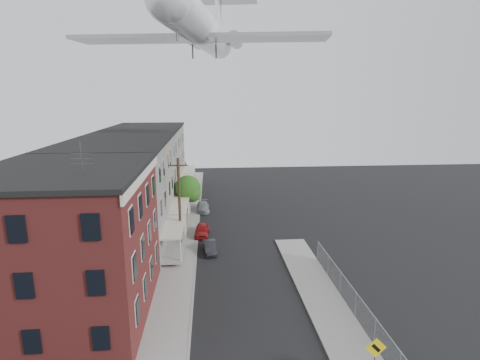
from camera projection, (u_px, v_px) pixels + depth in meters
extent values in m
cube|color=gray|center=(186.00, 227.00, 42.84)|extent=(3.00, 62.00, 0.12)
cube|color=gray|center=(328.00, 309.00, 26.21)|extent=(3.00, 26.00, 0.12)
cube|color=gray|center=(198.00, 226.00, 42.95)|extent=(0.15, 62.00, 0.14)
cube|color=gray|center=(308.00, 310.00, 26.09)|extent=(0.15, 26.00, 0.14)
cube|color=#381212|center=(69.00, 246.00, 24.71)|extent=(10.00, 12.00, 10.00)
cube|color=black|center=(61.00, 170.00, 23.57)|extent=(10.30, 12.30, 0.30)
cube|color=beige|center=(143.00, 175.00, 24.08)|extent=(0.16, 12.20, 0.60)
cylinder|color=#515156|center=(81.00, 159.00, 21.57)|extent=(0.04, 0.04, 2.00)
cube|color=slate|center=(107.00, 205.00, 33.94)|extent=(10.00, 7.00, 10.00)
cube|color=black|center=(102.00, 149.00, 32.81)|extent=(10.25, 7.00, 0.30)
cube|color=gray|center=(174.00, 249.00, 35.39)|extent=(1.80, 6.40, 0.25)
cube|color=beige|center=(174.00, 227.00, 34.91)|extent=(1.90, 6.50, 0.15)
cube|color=#6C6255|center=(124.00, 187.00, 40.75)|extent=(10.00, 7.00, 10.00)
cube|color=black|center=(121.00, 140.00, 39.62)|extent=(10.25, 7.00, 0.30)
cube|color=gray|center=(180.00, 224.00, 42.20)|extent=(1.80, 6.40, 0.25)
cube|color=beige|center=(179.00, 205.00, 41.71)|extent=(1.90, 6.50, 0.15)
cube|color=slate|center=(136.00, 174.00, 47.56)|extent=(10.00, 7.00, 10.00)
cube|color=black|center=(134.00, 133.00, 46.42)|extent=(10.25, 7.00, 0.30)
cube|color=gray|center=(184.00, 206.00, 49.00)|extent=(1.80, 6.40, 0.25)
cube|color=beige|center=(183.00, 190.00, 48.52)|extent=(1.90, 6.50, 0.15)
cube|color=#6C6255|center=(145.00, 164.00, 54.36)|extent=(10.00, 7.00, 10.00)
cube|color=black|center=(143.00, 129.00, 53.23)|extent=(10.25, 7.00, 0.30)
cube|color=gray|center=(187.00, 193.00, 55.81)|extent=(1.80, 6.40, 0.25)
cube|color=beige|center=(187.00, 179.00, 55.33)|extent=(1.90, 6.50, 0.15)
cube|color=slate|center=(152.00, 157.00, 61.17)|extent=(10.00, 7.00, 10.00)
cube|color=black|center=(151.00, 125.00, 60.04)|extent=(10.25, 7.00, 0.30)
cube|color=gray|center=(189.00, 182.00, 62.62)|extent=(1.80, 6.40, 0.25)
cube|color=beige|center=(189.00, 169.00, 62.13)|extent=(1.90, 6.50, 0.15)
cylinder|color=gray|center=(375.00, 332.00, 22.25)|extent=(0.06, 0.06, 1.90)
cylinder|color=gray|center=(355.00, 305.00, 25.16)|extent=(0.06, 0.06, 1.90)
cylinder|color=gray|center=(340.00, 283.00, 28.08)|extent=(0.06, 0.06, 1.90)
cylinder|color=gray|center=(328.00, 266.00, 31.00)|extent=(0.06, 0.06, 1.90)
cylinder|color=gray|center=(318.00, 251.00, 33.91)|extent=(0.06, 0.06, 1.90)
cube|color=gray|center=(356.00, 293.00, 24.97)|extent=(0.04, 18.00, 0.04)
cube|color=gray|center=(355.00, 305.00, 25.16)|extent=(0.02, 18.00, 1.80)
cube|color=yellow|center=(376.00, 348.00, 18.89)|extent=(1.10, 0.03, 1.10)
cube|color=black|center=(376.00, 348.00, 18.87)|extent=(0.52, 0.02, 0.52)
cylinder|color=black|center=(180.00, 204.00, 36.02)|extent=(0.26, 0.26, 9.00)
cube|color=black|center=(178.00, 165.00, 35.19)|extent=(1.80, 0.12, 0.12)
cylinder|color=black|center=(170.00, 163.00, 35.09)|extent=(0.08, 0.08, 0.25)
cylinder|color=black|center=(186.00, 163.00, 35.20)|extent=(0.08, 0.08, 0.25)
cylinder|color=black|center=(188.00, 207.00, 46.48)|extent=(0.24, 0.24, 2.40)
sphere|color=#1D4913|center=(188.00, 188.00, 45.96)|extent=(3.20, 3.20, 3.20)
sphere|color=#1D4913|center=(192.00, 193.00, 45.83)|extent=(2.24, 2.24, 2.24)
imported|color=maroon|center=(202.00, 230.00, 40.12)|extent=(1.62, 3.65, 1.22)
imported|color=black|center=(210.00, 247.00, 35.83)|extent=(1.46, 3.34, 1.07)
imported|color=gray|center=(203.00, 207.00, 48.77)|extent=(1.68, 3.87, 1.11)
cylinder|color=white|center=(202.00, 30.00, 39.47)|extent=(7.80, 26.21, 3.47)
cone|color=white|center=(219.00, 46.00, 52.10)|extent=(3.96, 3.79, 3.47)
cube|color=#939399|center=(199.00, 38.00, 38.13)|extent=(26.39, 8.87, 0.38)
cylinder|color=#939399|center=(196.00, 41.00, 48.59)|extent=(2.44, 4.56, 1.73)
cylinder|color=#939399|center=(235.00, 40.00, 48.14)|extent=(2.44, 4.56, 1.73)
cube|color=white|center=(219.00, 22.00, 50.90)|extent=(0.96, 4.10, 6.07)
cube|color=#939399|center=(219.00, 2.00, 51.34)|extent=(10.62, 4.51, 0.27)
cylinder|color=#515156|center=(177.00, 32.00, 29.37)|extent=(0.17, 0.17, 1.30)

